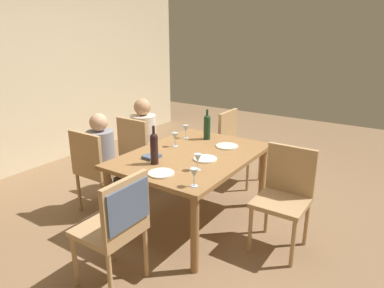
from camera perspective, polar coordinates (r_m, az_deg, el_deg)
ground_plane at (r=3.72m, az=0.00°, el=-12.22°), size 10.00×10.00×0.00m
rear_room_partition at (r=5.28m, az=-26.17°, el=10.57°), size 6.40×0.12×2.70m
dining_table at (r=3.44m, az=0.00°, el=-2.88°), size 1.51×1.10×0.73m
chair_far_right at (r=4.21m, az=-8.69°, el=-0.74°), size 0.44×0.44×0.92m
chair_far_left at (r=3.77m, az=-15.61°, el=-3.50°), size 0.44×0.44×0.92m
chair_right_end at (r=4.45m, az=7.18°, el=0.37°), size 0.44×0.44×0.92m
chair_near at (r=3.18m, az=15.12°, el=-7.53°), size 0.44×0.44×0.92m
chair_left_end at (r=2.60m, az=-11.92°, el=-11.92°), size 0.44×0.46×0.92m
person_woman_host at (r=4.25m, az=-7.75°, el=1.20°), size 0.35×0.30×1.13m
person_man_bearded at (r=3.80m, az=-14.46°, el=-1.64°), size 0.32×0.28×1.08m
wine_bottle_tall_green at (r=3.12m, az=-6.27°, el=-0.57°), size 0.07×0.07×0.36m
wine_bottle_dark_red at (r=3.83m, az=2.50°, el=2.96°), size 0.08×0.08×0.34m
wine_glass_near_left at (r=2.97m, az=0.95°, el=-2.43°), size 0.07×0.07×0.15m
wine_glass_centre at (r=3.88m, az=-1.04°, el=2.51°), size 0.07×0.07×0.15m
wine_glass_near_right at (r=2.67m, az=0.36°, el=-4.92°), size 0.07×0.07×0.15m
wine_glass_far at (r=3.59m, az=-2.81°, el=1.22°), size 0.07×0.07×0.15m
dinner_plate_host at (r=3.63m, az=5.81°, el=-0.35°), size 0.23×0.23×0.01m
dinner_plate_guest_left at (r=3.25m, az=2.19°, el=-2.46°), size 0.22×0.22×0.01m
dinner_plate_guest_right at (r=2.94m, az=-5.12°, el=-4.83°), size 0.23×0.23×0.01m
folded_napkin at (r=3.31m, az=-6.67°, el=-2.05°), size 0.17×0.13×0.03m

